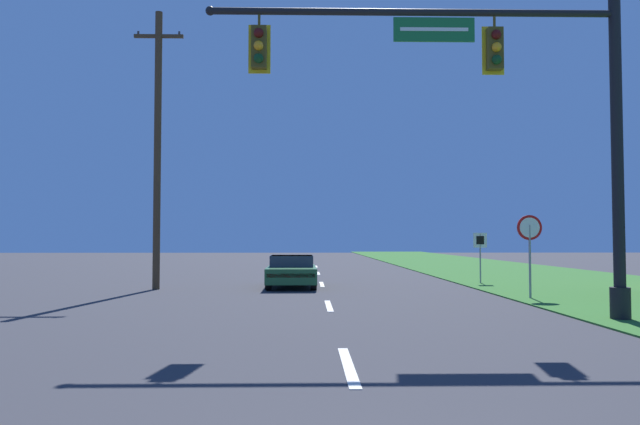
{
  "coord_description": "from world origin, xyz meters",
  "views": [
    {
      "loc": [
        -0.59,
        -2.96,
        1.82
      ],
      "look_at": [
        0.0,
        25.53,
        3.03
      ],
      "focal_mm": 35.0,
      "sensor_mm": 36.0,
      "label": 1
    }
  ],
  "objects": [
    {
      "name": "route_sign_post",
      "position": [
        6.43,
        22.19,
        1.53
      ],
      "size": [
        0.55,
        0.06,
        2.03
      ],
      "color": "gray",
      "rests_on": "grass_verge_right"
    },
    {
      "name": "utility_pole_near",
      "position": [
        -6.05,
        19.73,
        5.24
      ],
      "size": [
        1.8,
        0.26,
        10.17
      ],
      "color": "#4C3823",
      "rests_on": "ground"
    },
    {
      "name": "stop_sign",
      "position": [
        6.16,
        15.79,
        1.86
      ],
      "size": [
        0.76,
        0.07,
        2.5
      ],
      "color": "gray",
      "rests_on": "grass_verge_right"
    },
    {
      "name": "road_center_line",
      "position": [
        0.0,
        22.0,
        0.01
      ],
      "size": [
        0.16,
        34.8,
        0.01
      ],
      "color": "silver",
      "rests_on": "ground"
    },
    {
      "name": "grass_verge_right",
      "position": [
        10.5,
        30.0,
        0.02
      ],
      "size": [
        10.0,
        110.0,
        0.04
      ],
      "color": "#2D6626",
      "rests_on": "ground"
    },
    {
      "name": "signal_mast",
      "position": [
        4.12,
        10.85,
        4.73
      ],
      "size": [
        9.5,
        0.47,
        7.78
      ],
      "color": "black",
      "rests_on": "grass_verge_right"
    },
    {
      "name": "car_ahead",
      "position": [
        -1.17,
        20.73,
        0.6
      ],
      "size": [
        1.87,
        4.34,
        1.19
      ],
      "color": "black",
      "rests_on": "ground"
    }
  ]
}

